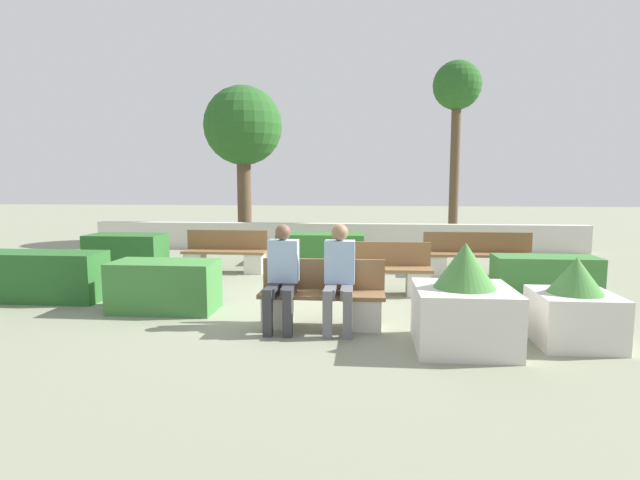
{
  "coord_description": "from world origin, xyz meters",
  "views": [
    {
      "loc": [
        0.82,
        -7.6,
        1.87
      ],
      "look_at": [
        0.08,
        0.5,
        0.9
      ],
      "focal_mm": 28.0,
      "sensor_mm": 36.0,
      "label": 1
    }
  ],
  "objects_px": {
    "bench_back": "(479,259)",
    "person_seated_woman": "(282,272)",
    "bench_front": "(322,302)",
    "tree_center_left": "(457,95)",
    "bench_left_side": "(381,275)",
    "tree_leftmost": "(243,128)",
    "planter_corner_left": "(464,305)",
    "bench_right_side": "(225,257)",
    "person_seated_man": "(339,272)",
    "planter_corner_right": "(574,308)"
  },
  "relations": [
    {
      "from": "bench_front",
      "to": "bench_back",
      "type": "xyz_separation_m",
      "value": [
        2.78,
        3.71,
        0.02
      ]
    },
    {
      "from": "bench_back",
      "to": "person_seated_woman",
      "type": "relative_size",
      "value": 1.61
    },
    {
      "from": "bench_left_side",
      "to": "person_seated_woman",
      "type": "xyz_separation_m",
      "value": [
        -1.31,
        -2.06,
        0.41
      ]
    },
    {
      "from": "bench_left_side",
      "to": "bench_back",
      "type": "xyz_separation_m",
      "value": [
        1.97,
        1.79,
        0.02
      ]
    },
    {
      "from": "person_seated_woman",
      "to": "planter_corner_right",
      "type": "bearing_deg",
      "value": -5.05
    },
    {
      "from": "planter_corner_right",
      "to": "tree_leftmost",
      "type": "distance_m",
      "value": 11.33
    },
    {
      "from": "bench_back",
      "to": "planter_corner_left",
      "type": "xyz_separation_m",
      "value": [
        -1.14,
        -4.38,
        0.14
      ]
    },
    {
      "from": "planter_corner_left",
      "to": "planter_corner_right",
      "type": "relative_size",
      "value": 1.18
    },
    {
      "from": "person_seated_man",
      "to": "tree_center_left",
      "type": "xyz_separation_m",
      "value": [
        2.86,
        8.64,
        3.55
      ]
    },
    {
      "from": "bench_front",
      "to": "person_seated_woman",
      "type": "height_order",
      "value": "person_seated_woman"
    },
    {
      "from": "person_seated_man",
      "to": "tree_center_left",
      "type": "height_order",
      "value": "tree_center_left"
    },
    {
      "from": "bench_left_side",
      "to": "tree_leftmost",
      "type": "bearing_deg",
      "value": 109.69
    },
    {
      "from": "planter_corner_left",
      "to": "bench_right_side",
      "type": "bearing_deg",
      "value": 132.43
    },
    {
      "from": "bench_left_side",
      "to": "tree_center_left",
      "type": "distance_m",
      "value": 8.01
    },
    {
      "from": "bench_front",
      "to": "tree_center_left",
      "type": "height_order",
      "value": "tree_center_left"
    },
    {
      "from": "bench_back",
      "to": "tree_leftmost",
      "type": "relative_size",
      "value": 0.45
    },
    {
      "from": "person_seated_woman",
      "to": "tree_leftmost",
      "type": "bearing_deg",
      "value": 106.61
    },
    {
      "from": "bench_back",
      "to": "bench_left_side",
      "type": "bearing_deg",
      "value": -132.31
    },
    {
      "from": "planter_corner_left",
      "to": "tree_center_left",
      "type": "xyz_separation_m",
      "value": [
        1.44,
        9.17,
        3.8
      ]
    },
    {
      "from": "bench_front",
      "to": "person_seated_woman",
      "type": "xyz_separation_m",
      "value": [
        -0.5,
        -0.14,
        0.41
      ]
    },
    {
      "from": "tree_leftmost",
      "to": "tree_center_left",
      "type": "height_order",
      "value": "tree_center_left"
    },
    {
      "from": "tree_center_left",
      "to": "bench_front",
      "type": "bearing_deg",
      "value": -109.96
    },
    {
      "from": "person_seated_woman",
      "to": "planter_corner_right",
      "type": "xyz_separation_m",
      "value": [
        3.43,
        -0.3,
        -0.3
      ]
    },
    {
      "from": "bench_right_side",
      "to": "tree_leftmost",
      "type": "relative_size",
      "value": 0.36
    },
    {
      "from": "bench_back",
      "to": "person_seated_woman",
      "type": "xyz_separation_m",
      "value": [
        -3.28,
        -3.85,
        0.39
      ]
    },
    {
      "from": "person_seated_woman",
      "to": "planter_corner_right",
      "type": "distance_m",
      "value": 3.45
    },
    {
      "from": "bench_left_side",
      "to": "tree_leftmost",
      "type": "xyz_separation_m",
      "value": [
        -3.93,
        6.73,
        3.11
      ]
    },
    {
      "from": "tree_center_left",
      "to": "planter_corner_right",
      "type": "bearing_deg",
      "value": -90.99
    },
    {
      "from": "bench_front",
      "to": "tree_center_left",
      "type": "distance_m",
      "value": 9.88
    },
    {
      "from": "bench_left_side",
      "to": "bench_back",
      "type": "distance_m",
      "value": 2.66
    },
    {
      "from": "bench_left_side",
      "to": "bench_front",
      "type": "bearing_deg",
      "value": -123.57
    },
    {
      "from": "bench_front",
      "to": "person_seated_man",
      "type": "xyz_separation_m",
      "value": [
        0.22,
        -0.14,
        0.42
      ]
    },
    {
      "from": "bench_right_side",
      "to": "person_seated_man",
      "type": "relative_size",
      "value": 1.28
    },
    {
      "from": "bench_back",
      "to": "person_seated_man",
      "type": "relative_size",
      "value": 1.6
    },
    {
      "from": "bench_front",
      "to": "bench_right_side",
      "type": "bearing_deg",
      "value": 122.3
    },
    {
      "from": "tree_leftmost",
      "to": "tree_center_left",
      "type": "bearing_deg",
      "value": -1.43
    },
    {
      "from": "bench_left_side",
      "to": "bench_right_side",
      "type": "distance_m",
      "value": 3.58
    },
    {
      "from": "bench_left_side",
      "to": "person_seated_man",
      "type": "xyz_separation_m",
      "value": [
        -0.59,
        -2.06,
        0.42
      ]
    },
    {
      "from": "bench_right_side",
      "to": "person_seated_woman",
      "type": "xyz_separation_m",
      "value": [
        1.82,
        -3.8,
        0.4
      ]
    },
    {
      "from": "bench_front",
      "to": "person_seated_woman",
      "type": "distance_m",
      "value": 0.66
    },
    {
      "from": "tree_center_left",
      "to": "person_seated_man",
      "type": "bearing_deg",
      "value": -108.34
    },
    {
      "from": "bench_front",
      "to": "bench_left_side",
      "type": "bearing_deg",
      "value": 67.05
    },
    {
      "from": "planter_corner_right",
      "to": "bench_front",
      "type": "bearing_deg",
      "value": 171.47
    },
    {
      "from": "bench_right_side",
      "to": "person_seated_man",
      "type": "xyz_separation_m",
      "value": [
        2.54,
        -3.8,
        0.41
      ]
    },
    {
      "from": "bench_front",
      "to": "bench_back",
      "type": "bearing_deg",
      "value": 53.13
    },
    {
      "from": "planter_corner_left",
      "to": "tree_center_left",
      "type": "bearing_deg",
      "value": 81.09
    },
    {
      "from": "person_seated_man",
      "to": "person_seated_woman",
      "type": "relative_size",
      "value": 1.01
    },
    {
      "from": "bench_right_side",
      "to": "planter_corner_right",
      "type": "relative_size",
      "value": 1.69
    },
    {
      "from": "person_seated_woman",
      "to": "bench_left_side",
      "type": "bearing_deg",
      "value": 57.56
    },
    {
      "from": "bench_left_side",
      "to": "person_seated_woman",
      "type": "bearing_deg",
      "value": -133.05
    }
  ]
}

